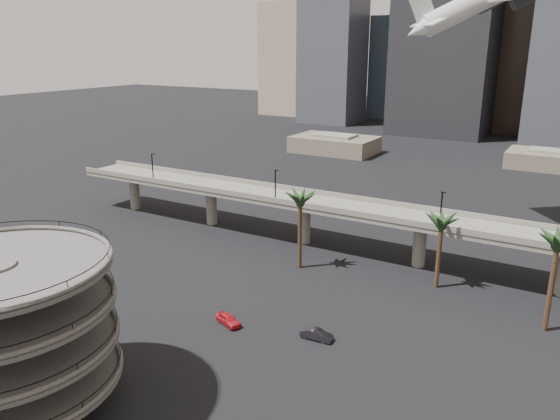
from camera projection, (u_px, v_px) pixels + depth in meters
The scene contains 6 objects.
parking_ramp at pixel (1, 325), 53.33m from camera, with size 22.20×22.20×17.35m.
overpass at pixel (360, 215), 96.16m from camera, with size 130.00×9.30×14.70m.
palm_trees at pixel (479, 225), 78.30m from camera, with size 54.40×18.40×14.00m.
low_buildings at pixel (492, 158), 165.82m from camera, with size 135.00×27.50×6.80m.
car_a at pixel (228, 319), 73.25m from camera, with size 1.72×4.28×1.46m, color red.
car_b at pixel (317, 334), 69.54m from camera, with size 1.48×4.23×1.40m, color black.
Camera 1 is at (34.89, -31.02, 36.16)m, focal length 35.00 mm.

